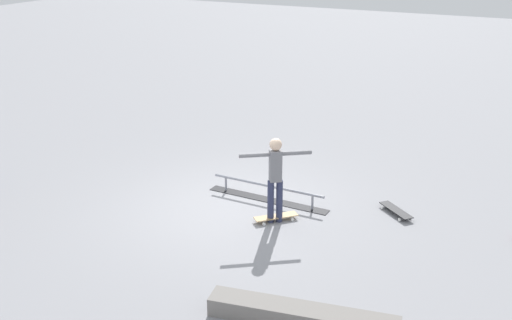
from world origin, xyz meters
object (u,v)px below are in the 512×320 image
Objects in this scene: grind_rail at (268,193)px; skateboard_main at (276,217)px; skate_ledge at (302,316)px; loose_skateboard_black at (396,210)px; skater_main at (275,174)px.

grind_rail reaches higher than skateboard_main.
grind_rail is at bearing -57.68° from skate_ledge.
skateboard_main is at bearing 126.71° from grind_rail.
skater_main is at bearing -105.48° from loose_skateboard_black.
loose_skateboard_black is at bearing -166.63° from grind_rail.
skate_ledge is at bearing 123.63° from grind_rail.
skate_ledge reaches higher than skateboard_main.
skateboard_main is 0.96× the size of loose_skateboard_black.
skater_main is 2.20× the size of skateboard_main.
loose_skateboard_black is at bearing -93.73° from skate_ledge.
skateboard_main is (-0.00, -0.05, -0.84)m from skater_main.
grind_rail reaches higher than loose_skateboard_black.
skateboard_main is at bearing 54.18° from skater_main.
grind_rail is at bearing -128.05° from loose_skateboard_black.
skate_ledge is 3.88m from loose_skateboard_black.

